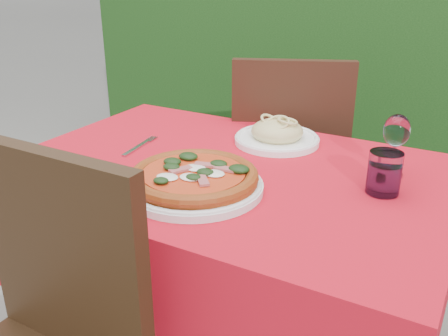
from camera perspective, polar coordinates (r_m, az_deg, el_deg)
The scene contains 8 objects.
hedge at distance 2.81m, azimuth 16.29°, elevation 13.96°, with size 3.20×0.55×1.78m.
dining_table at distance 1.50m, azimuth 0.27°, elevation -5.26°, with size 1.26×0.86×0.75m.
chair_far at distance 2.03m, azimuth 7.38°, elevation 1.09°, with size 0.58×0.58×0.98m.
pizza_plate at distance 1.28m, azimuth -3.46°, elevation -1.33°, with size 0.37×0.37×0.07m.
pasta_plate at distance 1.63m, azimuth 6.08°, elevation 3.81°, with size 0.27×0.27×0.08m.
water_glass at distance 1.32m, azimuth 17.82°, elevation -0.76°, with size 0.08×0.08×0.11m.
wine_glass at distance 1.42m, azimuth 19.11°, elevation 3.77°, with size 0.07×0.07×0.18m.
fork at distance 1.60m, azimuth -9.95°, elevation 2.29°, with size 0.03×0.21×0.01m, color #B0B0B7.
Camera 1 is at (0.64, -1.16, 1.30)m, focal length 40.00 mm.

